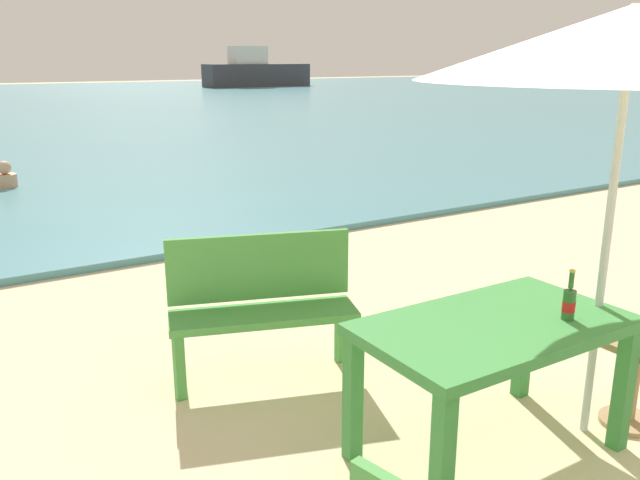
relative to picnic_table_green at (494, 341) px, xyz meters
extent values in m
cube|color=#3D8C42|center=(0.00, 0.00, 0.08)|extent=(1.40, 0.80, 0.06)
cube|color=#3D8C42|center=(-0.64, -0.34, -0.30)|extent=(0.08, 0.08, 0.70)
cube|color=#3D8C42|center=(0.64, -0.34, -0.30)|extent=(0.08, 0.08, 0.70)
cube|color=#3D8C42|center=(-0.64, 0.34, -0.30)|extent=(0.08, 0.08, 0.70)
cube|color=#3D8C42|center=(0.64, 0.34, -0.30)|extent=(0.08, 0.08, 0.70)
cylinder|color=#2D662D|center=(0.33, -0.18, 0.19)|extent=(0.06, 0.06, 0.16)
cone|color=#2D662D|center=(0.33, -0.18, 0.27)|extent=(0.06, 0.06, 0.03)
cylinder|color=#2D662D|center=(0.33, -0.18, 0.32)|extent=(0.03, 0.03, 0.09)
cylinder|color=red|center=(0.33, -0.18, 0.18)|extent=(0.07, 0.07, 0.05)
cylinder|color=gold|center=(0.33, -0.18, 0.37)|extent=(0.03, 0.03, 0.01)
cylinder|color=silver|center=(0.64, -0.14, 0.50)|extent=(0.04, 0.04, 2.30)
cone|color=silver|center=(0.64, -0.14, 1.47)|extent=(2.10, 2.10, 0.36)
cube|color=tan|center=(0.91, -0.23, -0.13)|extent=(0.44, 0.44, 0.04)
cylinder|color=tan|center=(0.91, -0.23, -0.40)|extent=(0.07, 0.07, 0.50)
cylinder|color=tan|center=(0.91, -0.23, -0.64)|extent=(0.32, 0.32, 0.03)
cube|color=#4C9E47|center=(-0.63, 1.37, -0.20)|extent=(1.25, 0.72, 0.05)
cube|color=#4C9E47|center=(-0.58, 1.52, 0.08)|extent=(1.15, 0.42, 0.44)
cube|color=#4C9E47|center=(-1.19, 1.41, -0.44)|extent=(0.06, 0.06, 0.42)
cube|color=#4C9E47|center=(-0.15, 1.06, -0.44)|extent=(0.06, 0.06, 0.42)
cube|color=#4C9E47|center=(-1.10, 1.68, -0.44)|extent=(0.06, 0.06, 0.42)
cube|color=#4C9E47|center=(-0.06, 1.33, -0.44)|extent=(0.06, 0.06, 0.42)
cylinder|color=tan|center=(-1.24, 9.12, -0.47)|extent=(0.34, 0.34, 0.20)
sphere|color=tan|center=(-1.24, 9.12, -0.27)|extent=(0.21, 0.21, 0.21)
cube|color=#38383F|center=(18.92, 40.64, 0.20)|extent=(7.52, 2.05, 1.54)
cube|color=silver|center=(18.23, 40.64, 1.57)|extent=(2.39, 1.54, 1.20)
camera|label=1|loc=(-2.39, -2.15, 1.40)|focal=36.70mm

